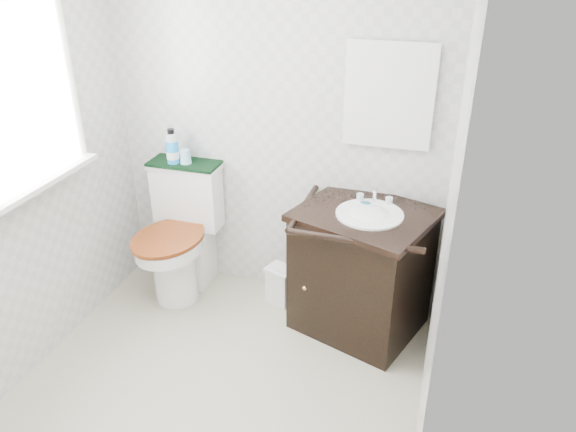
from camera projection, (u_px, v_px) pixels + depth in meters
The scene contains 13 objects.
floor at pixel (211, 400), 3.09m from camera, with size 2.40×2.40×0.00m, color beige.
wall_back at pixel (276, 125), 3.56m from camera, with size 2.40×2.40×0.00m, color silver.
wall_front at pixel (1, 390), 1.52m from camera, with size 2.40×2.40×0.00m, color silver.
wall_right at pixel (444, 240), 2.25m from camera, with size 2.40×2.40×0.00m, color silver.
window at pixel (20, 96), 2.87m from camera, with size 0.02×0.70×0.90m, color white.
mirror at pixel (389, 96), 3.24m from camera, with size 0.50×0.02×0.60m, color silver.
toilet at pixel (182, 240), 3.89m from camera, with size 0.50×0.68×0.90m.
vanity at pixel (362, 268), 3.49m from camera, with size 0.93×0.86×0.92m.
trash_bin at pixel (280, 284), 3.84m from camera, with size 0.22×0.20×0.27m.
towel at pixel (184, 163), 3.76m from camera, with size 0.48×0.22×0.02m, color black.
mouthwash_bottle at pixel (172, 147), 3.70m from camera, with size 0.08×0.08×0.23m.
cup at pixel (185, 157), 3.72m from camera, with size 0.08×0.08×0.09m, color #93D3F0.
soap_bar at pixel (366, 203), 3.40m from camera, with size 0.08×0.05×0.02m, color #165D6D.
Camera 1 is at (1.08, -2.06, 2.31)m, focal length 35.00 mm.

